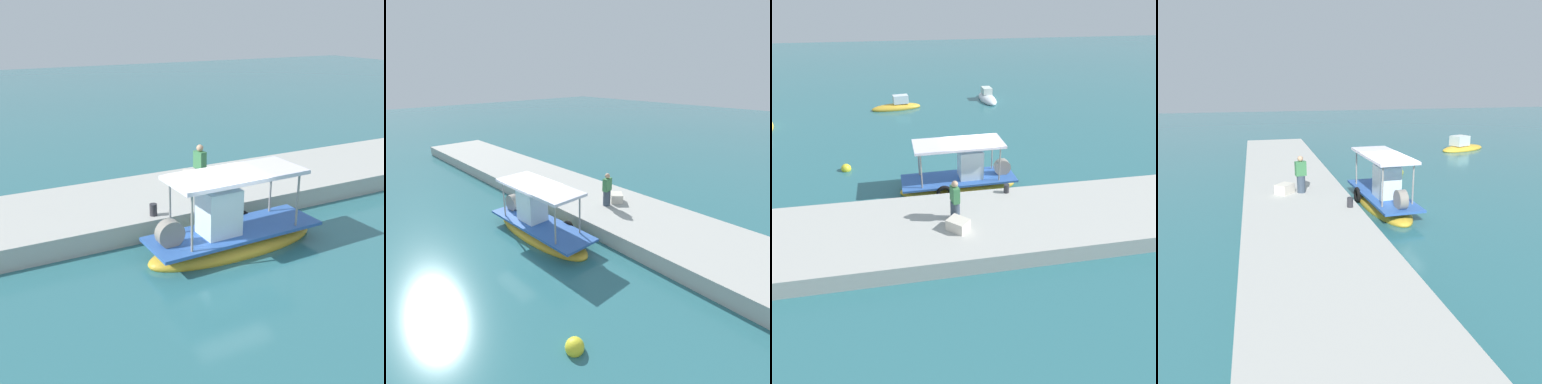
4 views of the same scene
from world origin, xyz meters
The scene contains 8 objects.
ground_plane centered at (0.00, 0.00, 0.00)m, with size 120.00×120.00×0.00m, color #2E6A72.
dock_quay centered at (0.00, -4.13, 0.35)m, with size 36.00×4.51×0.70m, color #B4B3AD.
main_fishing_boat centered at (-0.51, -0.32, 0.45)m, with size 5.77×1.98×2.76m.
fisherman_near_bollard centered at (-1.34, -3.87, 1.45)m, with size 0.43×0.51×1.66m.
mooring_bollard centered at (1.21, -2.26, 0.89)m, with size 0.24×0.24×0.39m, color #2D2D33.
cargo_crate centered at (-1.34, -4.60, 0.91)m, with size 0.73×0.59×0.43m, color beige.
marker_buoy centered at (-6.30, 2.73, 0.11)m, with size 0.53×0.53×0.53m.
moored_boat_far centered at (-13.17, 10.93, 0.21)m, with size 3.24×4.78×1.44m.
Camera 4 is at (15.08, -5.71, 5.47)m, focal length 35.63 mm.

